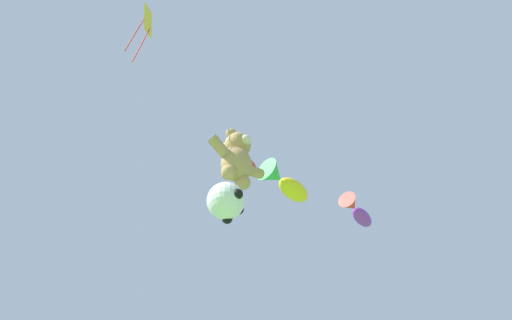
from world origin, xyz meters
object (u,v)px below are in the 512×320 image
Objects in this scene: teddy_bear_kite at (237,158)px; fish_kite_crimson at (239,159)px; fish_kite_goldfin at (284,182)px; diamond_kite at (146,25)px; soccer_ball_kite at (226,201)px; fish_kite_violet at (357,211)px.

fish_kite_crimson reaches higher than teddy_bear_kite.
fish_kite_goldfin is 6.59m from diamond_kite.
fish_kite_crimson is 0.71× the size of fish_kite_goldfin.
soccer_ball_kite is at bearing -136.01° from fish_kite_crimson.
fish_kite_violet is (7.13, 0.95, 4.91)m from soccer_ball_kite.
fish_kite_crimson is 2.15m from fish_kite_goldfin.
diamond_kite reaches higher than fish_kite_violet.
teddy_bear_kite reaches higher than soccer_ball_kite.
soccer_ball_kite is 6.16m from fish_kite_goldfin.
teddy_bear_kite is at bearing -16.24° from diamond_kite.
teddy_bear_kite is 0.81× the size of fish_kite_goldfin.
soccer_ball_kite is 8.71m from fish_kite_violet.
soccer_ball_kite is 0.43× the size of fish_kite_violet.
soccer_ball_kite is at bearing -19.67° from diamond_kite.
fish_kite_violet is at bearing 7.59° from soccer_ball_kite.
soccer_ball_kite is at bearing -172.41° from fish_kite_violet.
soccer_ball_kite is 0.56× the size of fish_kite_crimson.
fish_kite_goldfin is 0.74× the size of diamond_kite.
teddy_bear_kite is 5.13m from diamond_kite.
fish_kite_violet reaches higher than fish_kite_crimson.
fish_kite_violet is 9.81m from diamond_kite.
fish_kite_violet is (5.42, -0.70, 0.87)m from fish_kite_crimson.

